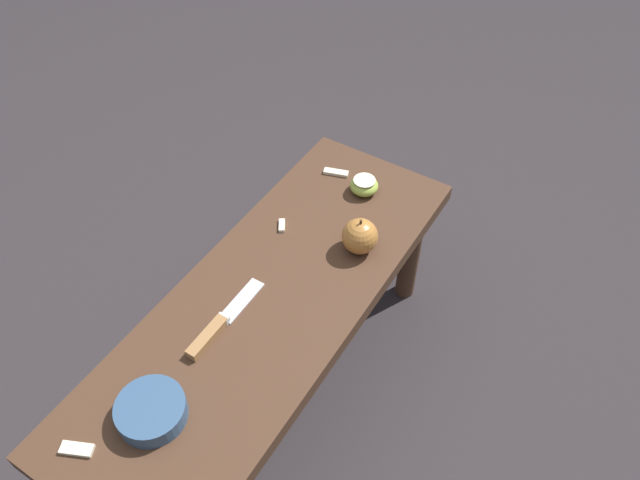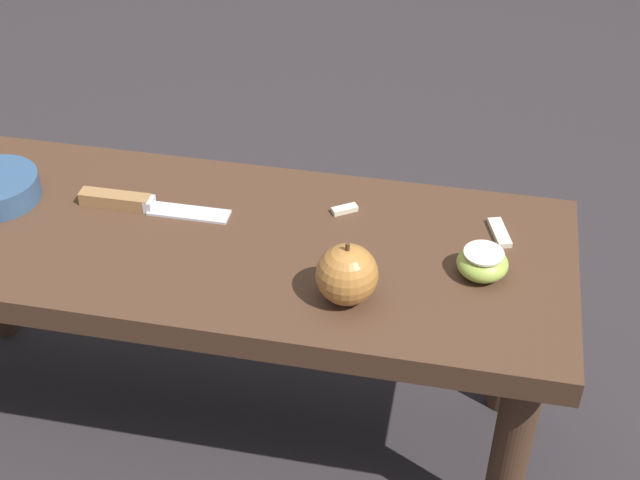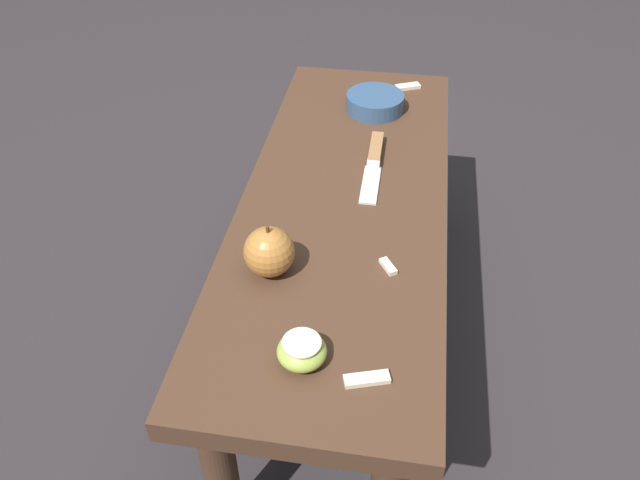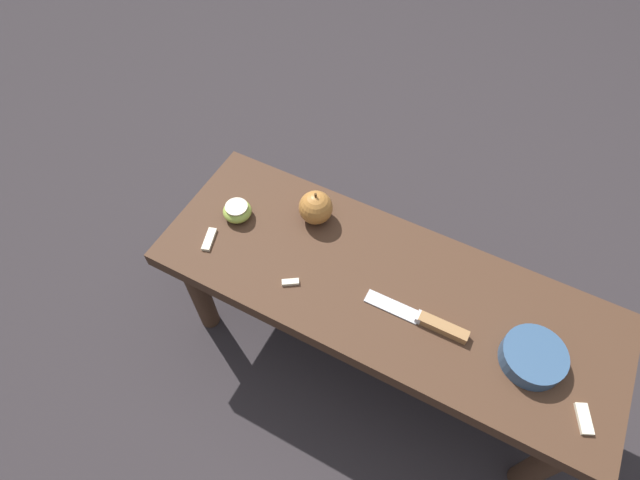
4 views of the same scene
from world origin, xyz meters
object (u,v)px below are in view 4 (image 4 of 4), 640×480
at_px(knife, 430,322).
at_px(apple_cut, 237,211).
at_px(apple_whole, 316,208).
at_px(bowl, 533,357).
at_px(wooden_bench, 382,297).

distance_m(knife, apple_cut, 0.52).
xyz_separation_m(apple_whole, bowl, (0.55, -0.12, -0.02)).
bearing_deg(bowl, wooden_bench, 175.77).
bearing_deg(bowl, knife, -174.87).
bearing_deg(apple_cut, bowl, -2.69).
relative_size(wooden_bench, apple_whole, 11.44).
distance_m(apple_cut, bowl, 0.72).
xyz_separation_m(knife, bowl, (0.21, 0.02, 0.01)).
bearing_deg(apple_whole, apple_cut, -154.04).
distance_m(wooden_bench, knife, 0.15).
xyz_separation_m(apple_whole, apple_cut, (-0.17, -0.08, -0.02)).
distance_m(apple_whole, apple_cut, 0.19).
relative_size(wooden_bench, bowl, 8.18).
xyz_separation_m(wooden_bench, apple_cut, (-0.39, 0.01, 0.08)).
bearing_deg(knife, apple_cut, -6.14).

